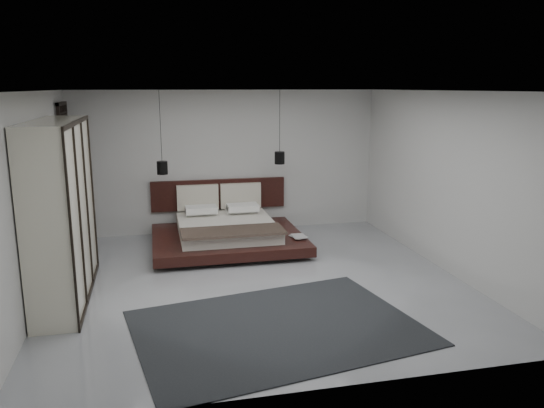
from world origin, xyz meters
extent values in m
plane|color=#999BA1|center=(0.00, 0.00, 0.00)|extent=(6.00, 6.00, 0.00)
plane|color=white|center=(0.00, 0.00, 2.80)|extent=(6.00, 6.00, 0.00)
plane|color=#BABAB8|center=(0.00, 3.00, 1.40)|extent=(6.00, 0.00, 6.00)
plane|color=#BABAB8|center=(0.00, -3.00, 1.40)|extent=(6.00, 0.00, 6.00)
plane|color=#BABAB8|center=(-3.00, 0.00, 1.40)|extent=(0.00, 6.00, 6.00)
plane|color=#BABAB8|center=(3.00, 0.00, 1.40)|extent=(0.00, 6.00, 6.00)
cube|color=black|center=(-2.95, 2.45, 1.30)|extent=(0.05, 0.90, 2.60)
cube|color=black|center=(-0.20, 1.75, 0.04)|extent=(2.09, 1.71, 0.08)
cube|color=black|center=(-0.20, 1.75, 0.16)|extent=(2.66, 2.19, 0.17)
cube|color=silver|center=(-0.20, 1.87, 0.35)|extent=(1.71, 1.90, 0.21)
cube|color=black|center=(-0.20, 1.13, 0.48)|extent=(1.73, 0.67, 0.05)
cube|color=white|center=(-0.60, 2.61, 0.52)|extent=(0.59, 0.38, 0.11)
cube|color=white|center=(0.20, 2.61, 0.52)|extent=(0.59, 0.38, 0.11)
cube|color=white|center=(-0.60, 2.47, 0.58)|extent=(0.59, 0.38, 0.11)
cube|color=white|center=(0.20, 2.47, 0.58)|extent=(0.59, 0.38, 0.11)
cube|color=black|center=(-0.20, 2.96, 0.76)|extent=(2.66, 0.08, 0.60)
cube|color=beige|center=(-0.63, 2.87, 0.73)|extent=(0.81, 0.10, 0.50)
cube|color=beige|center=(0.22, 2.87, 0.73)|extent=(0.81, 0.10, 0.50)
imported|color=#99724C|center=(0.89, 1.27, 0.26)|extent=(0.31, 0.36, 0.03)
imported|color=#99724C|center=(0.87, 1.25, 0.29)|extent=(0.23, 0.31, 0.02)
cylinder|color=black|center=(-1.30, 2.32, 2.17)|extent=(0.01, 0.01, 1.26)
cylinder|color=black|center=(-1.30, 2.32, 1.42)|extent=(0.19, 0.19, 0.24)
cylinder|color=#FFE0B2|center=(-1.30, 2.32, 1.32)|extent=(0.15, 0.15, 0.01)
cylinder|color=black|center=(0.89, 2.32, 2.23)|extent=(0.01, 0.01, 1.14)
cylinder|color=black|center=(0.89, 2.32, 1.54)|extent=(0.19, 0.19, 0.23)
cylinder|color=#FFE0B2|center=(0.89, 2.32, 1.44)|extent=(0.14, 0.14, 0.01)
cube|color=#ECE7CE|center=(-2.70, 0.01, 1.22)|extent=(0.56, 2.43, 2.43)
cube|color=black|center=(-2.41, 0.01, 2.40)|extent=(0.03, 2.43, 0.06)
cube|color=black|center=(-2.41, 0.01, 0.03)|extent=(0.03, 2.43, 0.06)
cube|color=black|center=(-2.41, -1.21, 1.22)|extent=(0.03, 0.05, 2.43)
cube|color=black|center=(-2.41, -0.40, 1.22)|extent=(0.03, 0.05, 2.43)
cube|color=black|center=(-2.41, 0.41, 1.22)|extent=(0.03, 0.05, 2.43)
cube|color=black|center=(-2.41, 1.23, 1.22)|extent=(0.03, 0.05, 2.43)
cube|color=black|center=(-0.08, -1.62, 0.01)|extent=(3.69, 2.92, 0.01)
camera|label=1|loc=(-1.46, -7.39, 2.86)|focal=35.00mm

